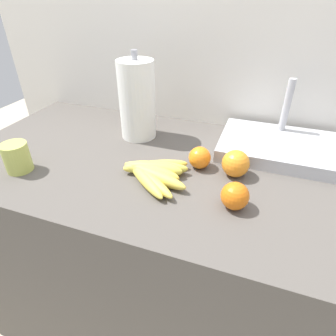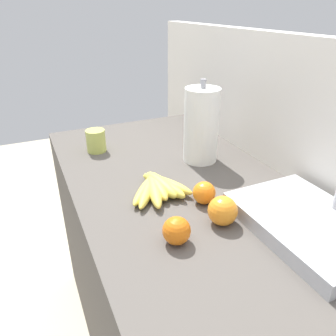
% 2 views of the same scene
% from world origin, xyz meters
% --- Properties ---
extents(ground_plane, '(6.00, 6.00, 0.00)m').
position_xyz_m(ground_plane, '(0.00, 0.00, 0.00)').
color(ground_plane, beige).
extents(counter, '(1.48, 0.68, 0.86)m').
position_xyz_m(counter, '(0.00, 0.00, 0.43)').
color(counter, '#514C47').
rests_on(counter, ground).
extents(wall_back, '(1.88, 0.06, 1.30)m').
position_xyz_m(wall_back, '(0.00, 0.37, 0.65)').
color(wall_back, silver).
rests_on(wall_back, ground).
extents(banana_bunch, '(0.22, 0.21, 0.04)m').
position_xyz_m(banana_bunch, '(-0.07, -0.09, 0.88)').
color(banana_bunch, '#E5CF4C').
rests_on(banana_bunch, counter).
extents(orange_back_right, '(0.07, 0.07, 0.07)m').
position_xyz_m(orange_back_right, '(0.16, -0.14, 0.90)').
color(orange_back_right, orange).
rests_on(orange_back_right, counter).
extents(orange_right, '(0.08, 0.08, 0.08)m').
position_xyz_m(orange_right, '(0.14, -0.00, 0.90)').
color(orange_right, orange).
rests_on(orange_right, counter).
extents(orange_front, '(0.07, 0.07, 0.07)m').
position_xyz_m(orange_front, '(0.04, 0.01, 0.89)').
color(orange_front, orange).
rests_on(orange_front, counter).
extents(paper_towel_roll, '(0.12, 0.12, 0.29)m').
position_xyz_m(paper_towel_roll, '(-0.22, 0.14, 0.99)').
color(paper_towel_roll, white).
rests_on(paper_towel_roll, counter).
extents(sink_basin, '(0.37, 0.27, 0.22)m').
position_xyz_m(sink_basin, '(0.26, 0.18, 0.89)').
color(sink_basin, '#B7BABF').
rests_on(sink_basin, counter).
extents(mug, '(0.07, 0.07, 0.09)m').
position_xyz_m(mug, '(-0.46, -0.19, 0.90)').
color(mug, '#B6BF56').
rests_on(mug, counter).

